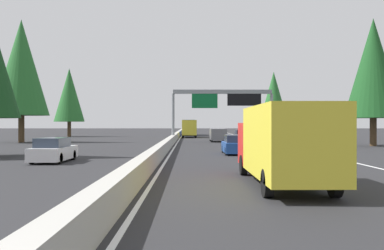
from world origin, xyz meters
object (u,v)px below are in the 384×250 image
Objects in this scene: sedan_far_center at (251,137)px; conifer_left_mid at (69,95)px; minivan_mid_center at (218,134)px; bus_distant_b at (189,127)px; box_truck_mid_right at (282,142)px; conifer_left_near at (21,67)px; conifer_right_near at (373,68)px; sedan_far_left at (241,136)px; box_truck_distant_a at (189,128)px; oncoming_near at (53,151)px; conifer_right_far at (277,104)px; conifer_right_mid at (274,98)px; sedan_mid_left at (235,145)px; sign_gantry_overhead at (224,100)px; pickup_far_right at (280,142)px.

sedan_far_center is 39.40m from conifer_left_mid.
minivan_mid_center is 34.01m from conifer_left_mid.
conifer_left_mid reaches higher than bus_distant_b.
box_truck_mid_right reaches higher than minivan_mid_center.
box_truck_mid_right is 0.55× the size of conifer_left_near.
conifer_right_near is at bearing -155.30° from bus_distant_b.
box_truck_mid_right is at bearing 175.01° from sedan_far_left.
conifer_left_near is (-1.89, 24.78, 8.43)m from minivan_mid_center.
box_truck_distant_a is at bearing 18.96° from sedan_far_center.
conifer_left_near is (27.31, 12.80, 8.70)m from oncoming_near.
conifer_left_mid is (23.46, 0.68, -1.86)m from conifer_left_near.
box_truck_distant_a is at bearing 133.23° from conifer_right_far.
conifer_right_far is 54.39m from conifer_left_near.
conifer_right_near reaches higher than conifer_right_mid.
box_truck_mid_right reaches higher than sedan_far_center.
bus_distant_b reaches higher than sedan_mid_left.
conifer_left_near is (2.14, 28.48, 8.70)m from sedan_far_center.
bus_distant_b is 46.63m from conifer_right_near.
sedan_far_center is 41.15m from conifer_right_far.
conifer_left_mid is at bearing 49.73° from minivan_mid_center.
conifer_right_near is (18.18, -27.46, 7.43)m from oncoming_near.
oncoming_near is 31.39m from conifer_left_near.
conifer_right_mid is at bearing -138.51° from bus_distant_b.
sign_gantry_overhead is 1.49× the size of box_truck_distant_a.
sedan_mid_left and sedan_far_left have the same top height.
conifer_left_near is at bearing 77.22° from conifer_right_near.
minivan_mid_center is (4.03, 3.69, 0.27)m from sedan_far_center.
conifer_right_mid is at bearing -19.20° from sedan_far_center.
conifer_right_mid reaches higher than box_truck_mid_right.
sedan_far_left is 0.40× the size of conifer_right_mid.
sedan_far_left is 0.29× the size of conifer_left_near.
conifer_right_mid is (-15.98, -14.13, 4.95)m from bus_distant_b.
sedan_mid_left is at bearing 171.98° from sedan_far_left.
conifer_left_near reaches higher than pickup_far_right.
pickup_far_right is at bearing 179.79° from sedan_far_left.
sedan_far_center is 29.86m from conifer_left_near.
bus_distant_b is at bearing 14.81° from sedan_far_left.
sedan_far_left is at bearing -79.38° from conifer_left_near.
box_truck_mid_right reaches higher than oncoming_near.
oncoming_near is 0.36× the size of conifer_left_mid.
conifer_right_near is 46.14m from conifer_right_far.
conifer_right_far is at bearing 0.60° from conifer_right_near.
box_truck_mid_right is 0.69× the size of conifer_left_mid.
pickup_far_right is 0.42× the size of conifer_right_near.
conifer_right_near is at bearing -102.78° from conifer_left_near.
conifer_left_near is (-16.85, 35.09, 2.72)m from conifer_right_mid.
conifer_right_near is at bearing -53.56° from sedan_mid_left.
sign_gantry_overhead is 2.26× the size of pickup_far_right.
pickup_far_right is (16.97, -3.61, -0.70)m from box_truck_mid_right.
conifer_right_mid is at bearing 153.22° from oncoming_near.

